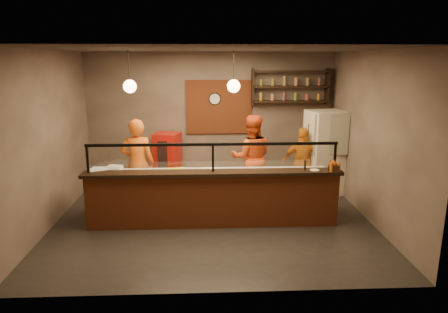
{
  "coord_description": "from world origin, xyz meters",
  "views": [
    {
      "loc": [
        -0.12,
        -7.24,
        3.03
      ],
      "look_at": [
        0.23,
        0.3,
        1.19
      ],
      "focal_mm": 32.0,
      "sensor_mm": 36.0,
      "label": 1
    }
  ],
  "objects_px": {
    "wall_clock": "(215,99)",
    "cook_right": "(303,162)",
    "cook_left": "(138,163)",
    "red_cooler": "(168,160)",
    "condiment_caddy": "(334,168)",
    "fridge": "(325,153)",
    "cook_mid": "(251,158)",
    "pizza_dough": "(209,171)",
    "pepper_mill": "(305,165)"
  },
  "relations": [
    {
      "from": "condiment_caddy",
      "to": "fridge",
      "type": "bearing_deg",
      "value": 78.07
    },
    {
      "from": "cook_mid",
      "to": "red_cooler",
      "type": "distance_m",
      "value": 2.16
    },
    {
      "from": "cook_left",
      "to": "red_cooler",
      "type": "xyz_separation_m",
      "value": [
        0.49,
        1.33,
        -0.27
      ]
    },
    {
      "from": "wall_clock",
      "to": "fridge",
      "type": "height_order",
      "value": "wall_clock"
    },
    {
      "from": "wall_clock",
      "to": "condiment_caddy",
      "type": "xyz_separation_m",
      "value": [
        2.1,
        -2.82,
        -0.99
      ]
    },
    {
      "from": "cook_left",
      "to": "cook_mid",
      "type": "relative_size",
      "value": 0.99
    },
    {
      "from": "cook_left",
      "to": "cook_mid",
      "type": "distance_m",
      "value": 2.44
    },
    {
      "from": "condiment_caddy",
      "to": "wall_clock",
      "type": "bearing_deg",
      "value": 126.66
    },
    {
      "from": "cook_mid",
      "to": "red_cooler",
      "type": "height_order",
      "value": "cook_mid"
    },
    {
      "from": "cook_right",
      "to": "red_cooler",
      "type": "distance_m",
      "value": 3.2
    },
    {
      "from": "cook_right",
      "to": "pepper_mill",
      "type": "height_order",
      "value": "cook_right"
    },
    {
      "from": "cook_left",
      "to": "wall_clock",
      "type": "bearing_deg",
      "value": -136.09
    },
    {
      "from": "cook_right",
      "to": "pizza_dough",
      "type": "height_order",
      "value": "cook_right"
    },
    {
      "from": "cook_left",
      "to": "pepper_mill",
      "type": "relative_size",
      "value": 10.28
    },
    {
      "from": "pizza_dough",
      "to": "cook_mid",
      "type": "bearing_deg",
      "value": 43.38
    },
    {
      "from": "cook_left",
      "to": "pizza_dough",
      "type": "distance_m",
      "value": 1.56
    },
    {
      "from": "pizza_dough",
      "to": "wall_clock",
      "type": "bearing_deg",
      "value": 85.46
    },
    {
      "from": "wall_clock",
      "to": "pizza_dough",
      "type": "bearing_deg",
      "value": -94.54
    },
    {
      "from": "pizza_dough",
      "to": "pepper_mill",
      "type": "bearing_deg",
      "value": -18.65
    },
    {
      "from": "wall_clock",
      "to": "cook_right",
      "type": "xyz_separation_m",
      "value": [
        1.95,
        -1.1,
        -1.32
      ]
    },
    {
      "from": "cook_mid",
      "to": "pizza_dough",
      "type": "bearing_deg",
      "value": 45.53
    },
    {
      "from": "cook_left",
      "to": "fridge",
      "type": "relative_size",
      "value": 0.98
    },
    {
      "from": "cook_right",
      "to": "fridge",
      "type": "xyz_separation_m",
      "value": [
        0.55,
        0.17,
        0.17
      ]
    },
    {
      "from": "cook_mid",
      "to": "pizza_dough",
      "type": "relative_size",
      "value": 4.15
    },
    {
      "from": "cook_left",
      "to": "pizza_dough",
      "type": "xyz_separation_m",
      "value": [
        1.47,
        -0.51,
        -0.03
      ]
    },
    {
      "from": "pizza_dough",
      "to": "pepper_mill",
      "type": "height_order",
      "value": "pepper_mill"
    },
    {
      "from": "wall_clock",
      "to": "fridge",
      "type": "relative_size",
      "value": 0.16
    },
    {
      "from": "wall_clock",
      "to": "cook_mid",
      "type": "relative_size",
      "value": 0.16
    },
    {
      "from": "pepper_mill",
      "to": "cook_right",
      "type": "bearing_deg",
      "value": 77.42
    },
    {
      "from": "red_cooler",
      "to": "fridge",
      "type": "bearing_deg",
      "value": 5.56
    },
    {
      "from": "cook_right",
      "to": "wall_clock",
      "type": "bearing_deg",
      "value": -23.59
    },
    {
      "from": "wall_clock",
      "to": "cook_mid",
      "type": "xyz_separation_m",
      "value": [
        0.77,
        -1.26,
        -1.16
      ]
    },
    {
      "from": "fridge",
      "to": "condiment_caddy",
      "type": "distance_m",
      "value": 1.94
    },
    {
      "from": "cook_mid",
      "to": "red_cooler",
      "type": "xyz_separation_m",
      "value": [
        -1.92,
        0.95,
        -0.28
      ]
    },
    {
      "from": "condiment_caddy",
      "to": "pizza_dough",
      "type": "bearing_deg",
      "value": 163.55
    },
    {
      "from": "condiment_caddy",
      "to": "red_cooler",
      "type": "bearing_deg",
      "value": 142.34
    },
    {
      "from": "cook_mid",
      "to": "cook_right",
      "type": "distance_m",
      "value": 1.2
    },
    {
      "from": "wall_clock",
      "to": "red_cooler",
      "type": "bearing_deg",
      "value": -164.95
    },
    {
      "from": "wall_clock",
      "to": "fridge",
      "type": "xyz_separation_m",
      "value": [
        2.5,
        -0.93,
        -1.14
      ]
    },
    {
      "from": "pepper_mill",
      "to": "wall_clock",
      "type": "bearing_deg",
      "value": 120.0
    },
    {
      "from": "pizza_dough",
      "to": "condiment_caddy",
      "type": "bearing_deg",
      "value": -16.45
    },
    {
      "from": "red_cooler",
      "to": "pizza_dough",
      "type": "bearing_deg",
      "value": -46.74
    },
    {
      "from": "wall_clock",
      "to": "pepper_mill",
      "type": "relative_size",
      "value": 1.65
    },
    {
      "from": "wall_clock",
      "to": "red_cooler",
      "type": "height_order",
      "value": "wall_clock"
    },
    {
      "from": "red_cooler",
      "to": "condiment_caddy",
      "type": "distance_m",
      "value": 4.13
    },
    {
      "from": "red_cooler",
      "to": "pizza_dough",
      "type": "xyz_separation_m",
      "value": [
        0.98,
        -1.84,
        0.24
      ]
    },
    {
      "from": "cook_mid",
      "to": "pepper_mill",
      "type": "relative_size",
      "value": 10.33
    },
    {
      "from": "cook_right",
      "to": "pepper_mill",
      "type": "bearing_deg",
      "value": 83.26
    },
    {
      "from": "cook_left",
      "to": "condiment_caddy",
      "type": "xyz_separation_m",
      "value": [
        3.74,
        -1.18,
        0.18
      ]
    },
    {
      "from": "cook_right",
      "to": "red_cooler",
      "type": "bearing_deg",
      "value": -8.45
    }
  ]
}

